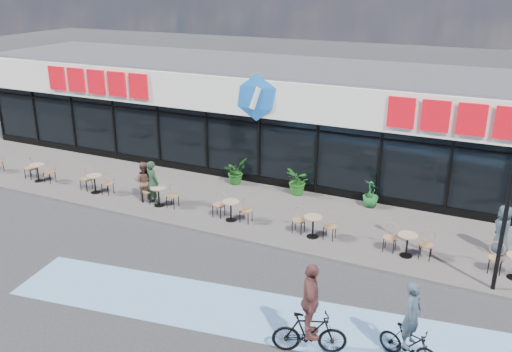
% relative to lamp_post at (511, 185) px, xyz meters
% --- Properties ---
extents(ground, '(120.00, 120.00, 0.00)m').
position_rel_lamp_post_xyz_m(ground, '(-9.39, -2.30, -3.21)').
color(ground, '#28282B').
rests_on(ground, ground).
extents(sidewalk, '(44.00, 5.00, 0.10)m').
position_rel_lamp_post_xyz_m(sidewalk, '(-9.39, 2.20, -3.16)').
color(sidewalk, '#504A47').
rests_on(sidewalk, ground).
extents(bike_lane, '(14.17, 4.13, 0.01)m').
position_rel_lamp_post_xyz_m(bike_lane, '(-5.39, -3.80, -3.20)').
color(bike_lane, '#6694C1').
rests_on(bike_lane, ground).
extents(building, '(30.60, 6.57, 4.75)m').
position_rel_lamp_post_xyz_m(building, '(-9.39, 7.63, -0.87)').
color(building, black).
rests_on(building, ground).
extents(lamp_post, '(0.28, 0.28, 5.24)m').
position_rel_lamp_post_xyz_m(lamp_post, '(0.00, 0.00, 0.00)').
color(lamp_post, black).
rests_on(lamp_post, sidewalk).
extents(bistro_set_1, '(1.54, 0.62, 0.90)m').
position_rel_lamp_post_xyz_m(bistro_set_1, '(-17.98, 0.97, -2.65)').
color(bistro_set_1, '#9E7F66').
rests_on(bistro_set_1, sidewalk).
extents(bistro_set_2, '(1.54, 0.62, 0.90)m').
position_rel_lamp_post_xyz_m(bistro_set_2, '(-14.90, 0.97, -2.65)').
color(bistro_set_2, '#9E7F66').
rests_on(bistro_set_2, sidewalk).
extents(bistro_set_3, '(1.54, 0.62, 0.90)m').
position_rel_lamp_post_xyz_m(bistro_set_3, '(-11.81, 0.97, -2.65)').
color(bistro_set_3, '#9E7F66').
rests_on(bistro_set_3, sidewalk).
extents(bistro_set_4, '(1.54, 0.62, 0.90)m').
position_rel_lamp_post_xyz_m(bistro_set_4, '(-8.73, 0.97, -2.65)').
color(bistro_set_4, '#9E7F66').
rests_on(bistro_set_4, sidewalk).
extents(bistro_set_5, '(1.54, 0.62, 0.90)m').
position_rel_lamp_post_xyz_m(bistro_set_5, '(-5.65, 0.97, -2.65)').
color(bistro_set_5, '#9E7F66').
rests_on(bistro_set_5, sidewalk).
extents(bistro_set_6, '(1.54, 0.62, 0.90)m').
position_rel_lamp_post_xyz_m(bistro_set_6, '(-2.56, 0.97, -2.65)').
color(bistro_set_6, '#9E7F66').
rests_on(bistro_set_6, sidewalk).
extents(potted_plant_left, '(0.86, 0.98, 1.06)m').
position_rel_lamp_post_xyz_m(potted_plant_left, '(-10.27, 4.22, -2.58)').
color(potted_plant_left, '#184C15').
rests_on(potted_plant_left, sidewalk).
extents(potted_plant_mid, '(1.29, 1.32, 1.12)m').
position_rel_lamp_post_xyz_m(potted_plant_mid, '(-7.45, 4.17, -2.55)').
color(potted_plant_mid, '#1E5F1B').
rests_on(potted_plant_mid, sidewalk).
extents(potted_plant_right, '(0.82, 0.82, 1.06)m').
position_rel_lamp_post_xyz_m(potted_plant_right, '(-4.54, 4.21, -2.58)').
color(potted_plant_right, '#175123').
rests_on(potted_plant_right, sidewalk).
extents(patron_left, '(0.71, 0.57, 1.70)m').
position_rel_lamp_post_xyz_m(patron_left, '(-12.15, 1.00, -2.26)').
color(patron_left, '#1C3320').
rests_on(patron_left, sidewalk).
extents(patron_right, '(0.91, 0.80, 1.58)m').
position_rel_lamp_post_xyz_m(patron_right, '(-12.60, 1.07, -2.32)').
color(patron_right, brown).
rests_on(patron_right, sidewalk).
extents(pedestrian_a, '(0.64, 0.87, 1.62)m').
position_rel_lamp_post_xyz_m(pedestrian_a, '(0.05, 2.32, -2.30)').
color(pedestrian_a, '#2B3944').
rests_on(pedestrian_a, sidewalk).
extents(cyclist_a, '(1.82, 1.19, 2.32)m').
position_rel_lamp_post_xyz_m(cyclist_a, '(-3.77, -4.64, -2.25)').
color(cyclist_a, black).
rests_on(cyclist_a, ground).
extents(cyclist_b, '(1.54, 0.82, 2.05)m').
position_rel_lamp_post_xyz_m(cyclist_b, '(-1.61, -3.96, -2.45)').
color(cyclist_b, black).
rests_on(cyclist_b, ground).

